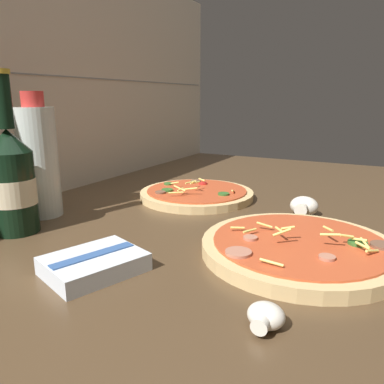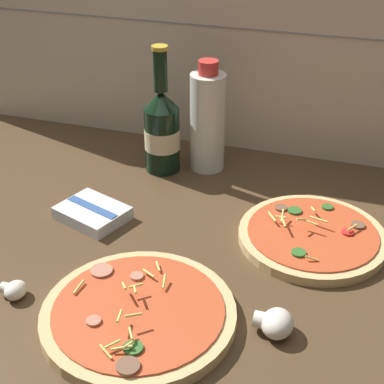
% 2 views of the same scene
% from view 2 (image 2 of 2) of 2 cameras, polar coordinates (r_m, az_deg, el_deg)
% --- Properties ---
extents(counter_slab, '(1.60, 0.90, 0.03)m').
position_cam_2_polar(counter_slab, '(0.99, 2.11, -7.97)').
color(counter_slab, '#4C3823').
rests_on(counter_slab, ground).
extents(tile_backsplash, '(1.60, 0.01, 0.60)m').
position_cam_2_polar(tile_backsplash, '(1.26, 8.27, 15.21)').
color(tile_backsplash, beige).
rests_on(tile_backsplash, ground).
extents(pizza_near, '(0.29, 0.29, 0.05)m').
position_cam_2_polar(pizza_near, '(0.88, -5.22, -11.73)').
color(pizza_near, tan).
rests_on(pizza_near, counter_slab).
extents(pizza_far, '(0.26, 0.26, 0.05)m').
position_cam_2_polar(pizza_far, '(1.06, 11.57, -4.20)').
color(pizza_far, tan).
rests_on(pizza_far, counter_slab).
extents(beer_bottle, '(0.08, 0.08, 0.27)m').
position_cam_2_polar(beer_bottle, '(1.23, -2.93, 6.11)').
color(beer_bottle, black).
rests_on(beer_bottle, counter_slab).
extents(oil_bottle, '(0.07, 0.07, 0.24)m').
position_cam_2_polar(oil_bottle, '(1.23, 1.52, 6.95)').
color(oil_bottle, silver).
rests_on(oil_bottle, counter_slab).
extents(mushroom_left, '(0.06, 0.05, 0.04)m').
position_cam_2_polar(mushroom_left, '(0.86, 8.08, -12.48)').
color(mushroom_left, white).
rests_on(mushroom_left, counter_slab).
extents(mushroom_right, '(0.04, 0.04, 0.03)m').
position_cam_2_polar(mushroom_right, '(0.96, -16.84, -9.08)').
color(mushroom_right, white).
rests_on(mushroom_right, counter_slab).
extents(dish_towel, '(0.15, 0.13, 0.03)m').
position_cam_2_polar(dish_towel, '(1.11, -9.62, -2.01)').
color(dish_towel, silver).
rests_on(dish_towel, counter_slab).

